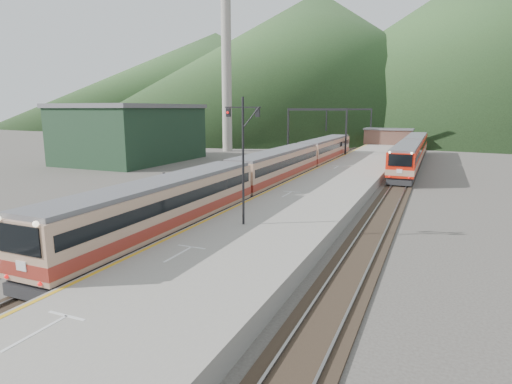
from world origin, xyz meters
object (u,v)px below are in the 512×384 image
at_px(main_train, 278,168).
at_px(signal_mast, 243,149).
at_px(worker, 45,248).
at_px(second_train, 412,152).

distance_m(main_train, signal_mast, 18.76).
bearing_deg(worker, main_train, -81.53).
bearing_deg(signal_mast, worker, -136.73).
height_order(main_train, second_train, main_train).
distance_m(main_train, second_train, 25.87).
bearing_deg(signal_mast, second_train, 80.17).
xyz_separation_m(main_train, second_train, (11.50, 23.18, -0.05)).
xyz_separation_m(second_train, worker, (-15.10, -48.58, -1.18)).
height_order(main_train, signal_mast, signal_mast).
xyz_separation_m(main_train, worker, (-3.60, -25.40, -1.23)).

